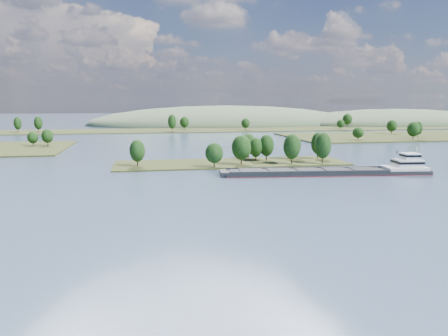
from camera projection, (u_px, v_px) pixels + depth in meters
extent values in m
plane|color=#35465B|center=(272.00, 191.00, 131.32)|extent=(1800.00, 1800.00, 0.00)
cube|color=#2B3216|center=(231.00, 164.00, 189.59)|extent=(100.00, 30.00, 1.20)
cylinder|color=black|center=(292.00, 159.00, 184.06)|extent=(0.50, 0.50, 4.20)
ellipsoid|color=black|center=(292.00, 147.00, 183.25)|extent=(7.24, 7.24, 10.81)
cylinder|color=black|center=(248.00, 154.00, 202.76)|extent=(0.50, 0.50, 3.75)
ellipsoid|color=black|center=(248.00, 144.00, 202.04)|extent=(7.69, 7.69, 9.64)
cylinder|color=black|center=(241.00, 160.00, 182.75)|extent=(0.50, 0.50, 4.06)
ellipsoid|color=black|center=(241.00, 147.00, 181.96)|extent=(8.29, 8.29, 10.44)
cylinder|color=black|center=(256.00, 157.00, 193.83)|extent=(0.50, 0.50, 3.42)
ellipsoid|color=black|center=(256.00, 147.00, 193.17)|extent=(5.89, 5.89, 8.78)
cylinder|color=black|center=(214.00, 163.00, 175.56)|extent=(0.50, 0.50, 3.25)
ellipsoid|color=black|center=(214.00, 153.00, 174.93)|extent=(7.36, 7.36, 8.36)
cylinder|color=black|center=(138.00, 162.00, 178.05)|extent=(0.50, 0.50, 3.58)
ellipsoid|color=black|center=(137.00, 151.00, 177.37)|extent=(6.32, 6.32, 9.20)
cylinder|color=black|center=(266.00, 156.00, 195.20)|extent=(0.50, 0.50, 3.83)
ellipsoid|color=black|center=(266.00, 145.00, 194.47)|extent=(6.70, 6.70, 9.85)
cylinder|color=black|center=(317.00, 154.00, 201.70)|extent=(0.50, 0.50, 4.03)
ellipsoid|color=black|center=(318.00, 143.00, 200.92)|extent=(6.16, 6.16, 10.36)
cylinder|color=black|center=(322.00, 159.00, 185.27)|extent=(0.50, 0.50, 4.38)
ellipsoid|color=black|center=(323.00, 145.00, 184.42)|extent=(7.15, 7.15, 11.25)
cylinder|color=black|center=(292.00, 155.00, 200.91)|extent=(0.50, 0.50, 3.59)
ellipsoid|color=black|center=(293.00, 145.00, 200.22)|extent=(7.83, 7.83, 9.23)
cylinder|color=black|center=(48.00, 143.00, 258.69)|extent=(0.50, 0.50, 3.23)
ellipsoid|color=black|center=(47.00, 136.00, 258.07)|extent=(6.84, 6.84, 8.32)
cylinder|color=black|center=(33.00, 143.00, 258.18)|extent=(0.50, 0.50, 2.75)
ellipsoid|color=black|center=(33.00, 137.00, 257.65)|extent=(6.20, 6.20, 7.06)
cylinder|color=black|center=(358.00, 138.00, 295.69)|extent=(0.50, 0.50, 2.89)
ellipsoid|color=black|center=(358.00, 132.00, 295.14)|extent=(7.57, 7.57, 7.43)
cylinder|color=black|center=(413.00, 137.00, 299.82)|extent=(0.50, 0.50, 4.03)
ellipsoid|color=black|center=(413.00, 129.00, 299.04)|extent=(8.61, 8.61, 10.36)
cylinder|color=black|center=(418.00, 135.00, 315.61)|extent=(0.50, 0.50, 3.79)
ellipsoid|color=black|center=(418.00, 128.00, 314.88)|extent=(5.95, 5.95, 9.75)
cylinder|color=black|center=(391.00, 132.00, 352.20)|extent=(0.50, 0.50, 3.69)
ellipsoid|color=black|center=(392.00, 126.00, 351.49)|extent=(8.08, 8.08, 9.48)
cube|color=#2B3216|center=(183.00, 131.00, 403.25)|extent=(900.00, 60.00, 1.20)
cylinder|color=black|center=(18.00, 130.00, 374.86)|extent=(0.50, 0.50, 4.27)
ellipsoid|color=black|center=(18.00, 123.00, 374.04)|extent=(6.45, 6.45, 10.98)
cylinder|color=black|center=(340.00, 128.00, 410.32)|extent=(0.50, 0.50, 3.09)
ellipsoid|color=black|center=(341.00, 124.00, 409.72)|extent=(7.18, 7.18, 7.96)
cylinder|color=black|center=(185.00, 128.00, 406.23)|extent=(0.50, 0.50, 4.00)
ellipsoid|color=black|center=(184.00, 122.00, 405.46)|extent=(8.48, 8.48, 10.29)
cylinder|color=black|center=(347.00, 125.00, 449.12)|extent=(0.50, 0.50, 4.52)
ellipsoid|color=black|center=(347.00, 119.00, 448.25)|extent=(9.70, 9.70, 11.63)
cylinder|color=black|center=(39.00, 129.00, 376.08)|extent=(0.50, 0.50, 4.43)
ellipsoid|color=black|center=(38.00, 123.00, 375.23)|extent=(7.27, 7.27, 11.38)
cylinder|color=black|center=(246.00, 128.00, 402.25)|extent=(0.50, 0.50, 3.56)
ellipsoid|color=black|center=(246.00, 123.00, 401.56)|extent=(7.90, 7.90, 9.14)
cylinder|color=black|center=(172.00, 129.00, 381.83)|extent=(0.50, 0.50, 4.91)
ellipsoid|color=black|center=(172.00, 122.00, 380.88)|extent=(7.33, 7.33, 12.61)
ellipsoid|color=#45583C|center=(396.00, 124.00, 519.05)|extent=(260.00, 140.00, 36.00)
ellipsoid|color=#45583C|center=(226.00, 124.00, 511.40)|extent=(320.00, 160.00, 44.00)
cube|color=black|center=(328.00, 173.00, 161.56)|extent=(76.66, 17.76, 2.09)
cube|color=maroon|center=(327.00, 174.00, 161.63)|extent=(76.87, 17.97, 0.24)
cube|color=black|center=(304.00, 168.00, 165.37)|extent=(58.65, 6.82, 0.76)
cube|color=black|center=(311.00, 172.00, 156.19)|extent=(58.65, 6.82, 0.76)
cube|color=black|center=(307.00, 170.00, 160.80)|extent=(57.65, 14.74, 0.29)
cube|color=black|center=(251.00, 170.00, 159.15)|extent=(9.36, 8.69, 0.33)
cube|color=black|center=(279.00, 170.00, 159.95)|extent=(9.36, 8.69, 0.33)
cube|color=black|center=(307.00, 170.00, 160.76)|extent=(9.36, 8.69, 0.33)
cube|color=black|center=(335.00, 169.00, 161.56)|extent=(9.36, 8.69, 0.33)
cube|color=black|center=(363.00, 169.00, 162.36)|extent=(9.36, 8.69, 0.33)
cube|color=black|center=(224.00, 174.00, 158.55)|extent=(3.77, 8.82, 1.90)
cylinder|color=black|center=(227.00, 170.00, 158.42)|extent=(0.25, 0.25, 2.09)
cube|color=silver|center=(404.00, 168.00, 163.58)|extent=(16.12, 10.74, 1.14)
cube|color=silver|center=(407.00, 163.00, 163.37)|extent=(10.28, 8.60, 2.85)
cube|color=black|center=(407.00, 162.00, 163.31)|extent=(10.49, 8.81, 0.86)
cube|color=silver|center=(410.00, 156.00, 163.06)|extent=(6.29, 6.29, 2.09)
cube|color=black|center=(410.00, 155.00, 163.01)|extent=(6.50, 6.50, 0.76)
cube|color=silver|center=(410.00, 153.00, 162.89)|extent=(6.71, 6.71, 0.19)
cylinder|color=silver|center=(417.00, 150.00, 162.90)|extent=(0.21, 0.21, 2.47)
cylinder|color=black|center=(397.00, 152.00, 165.38)|extent=(0.52, 0.52, 1.14)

